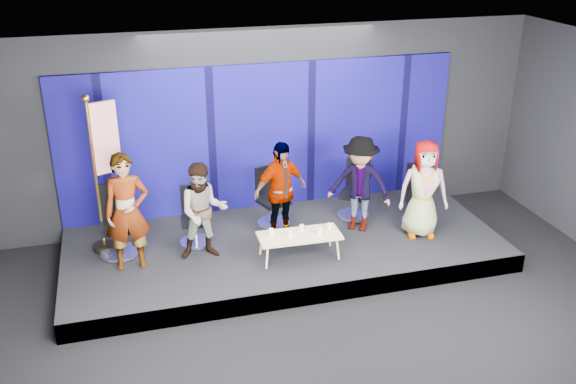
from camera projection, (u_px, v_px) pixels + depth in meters
name	position (u px, v px, depth m)	size (l,w,h in m)	color
ground	(334.00, 347.00, 8.38)	(10.00, 10.00, 0.00)	black
room_walls	(340.00, 174.00, 7.41)	(10.02, 8.02, 3.51)	black
riser	(284.00, 248.00, 10.53)	(7.00, 3.00, 0.30)	black
backdrop	(262.00, 137.00, 11.23)	(7.00, 0.08, 2.60)	#0C064E
chair_a	(118.00, 232.00, 9.94)	(0.63, 0.63, 1.11)	silver
panelist_a	(127.00, 212.00, 9.35)	(0.66, 0.43, 1.80)	black
chair_b	(195.00, 225.00, 10.28)	(0.57, 0.57, 0.95)	silver
panelist_b	(203.00, 211.00, 9.69)	(0.75, 0.58, 1.54)	black
chair_c	(272.00, 206.00, 10.90)	(0.72, 0.72, 1.02)	silver
panelist_c	(280.00, 191.00, 10.27)	(0.96, 0.40, 1.64)	black
chair_d	(355.00, 199.00, 11.19)	(0.79, 0.79, 1.01)	silver
panelist_d	(360.00, 184.00, 10.54)	(1.05, 0.61, 1.63)	black
chair_e	(418.00, 204.00, 11.00)	(0.69, 0.69, 1.01)	silver
panelist_e	(423.00, 189.00, 10.35)	(0.80, 0.52, 1.63)	black
coffee_table	(299.00, 236.00, 9.82)	(1.28, 0.57, 0.39)	tan
mug_a	(271.00, 232.00, 9.78)	(0.08, 0.08, 0.10)	white
mug_b	(290.00, 234.00, 9.73)	(0.08, 0.08, 0.09)	white
mug_c	(302.00, 227.00, 9.94)	(0.07, 0.07, 0.08)	white
mug_d	(319.00, 231.00, 9.79)	(0.09, 0.09, 0.11)	white
mug_e	(329.00, 226.00, 9.98)	(0.07, 0.07, 0.09)	white
flag_stand	(103.00, 170.00, 9.69)	(0.57, 0.34, 2.53)	black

